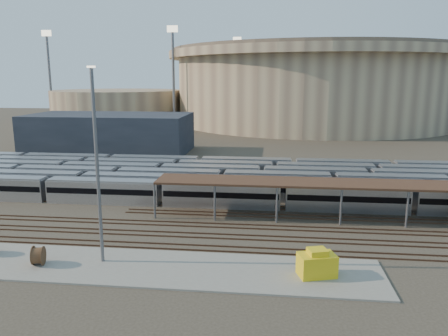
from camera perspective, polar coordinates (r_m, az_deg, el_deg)
ground at (r=60.35m, az=-1.92°, el=-7.22°), size 420.00×420.00×0.00m
apron at (r=47.76m, az=-10.74°, el=-12.61°), size 50.00×9.00×0.20m
subway_trains at (r=77.57m, az=-0.49°, el=-1.51°), size 129.49×23.90×3.60m
inspection_shed at (r=63.62m, az=18.62°, el=-2.17°), size 60.30×6.00×5.30m
empty_tracks at (r=55.67m, az=-2.69°, el=-8.80°), size 170.00×9.62×0.18m
stadium at (r=197.13m, az=11.55°, el=10.66°), size 124.00×124.00×32.50m
secondary_arena at (r=199.00m, az=-13.73°, el=7.84°), size 56.00×56.00×14.00m
service_building at (r=120.50m, az=-14.71°, el=4.44°), size 42.00×20.00×10.00m
floodlight_0 at (r=170.81m, az=-6.63°, el=12.07°), size 4.00×1.00×38.40m
floodlight_1 at (r=199.66m, az=-21.82°, el=11.28°), size 4.00×1.00×38.40m
floodlight_3 at (r=217.20m, az=1.70°, el=12.07°), size 4.00×1.00×38.40m
cable_reel_east at (r=50.89m, az=-23.10°, el=-10.46°), size 1.56×2.23×2.02m
yard_light_pole at (r=46.85m, az=-16.23°, el=0.12°), size 0.82×0.36×20.56m
yellow_equipment at (r=45.43m, az=12.03°, el=-12.29°), size 4.10×3.18×2.25m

